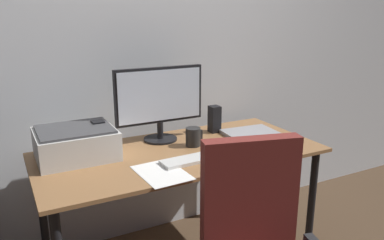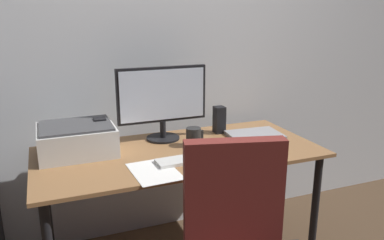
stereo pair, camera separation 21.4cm
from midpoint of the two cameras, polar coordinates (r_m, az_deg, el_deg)
name	(u,v)px [view 1 (the left image)]	position (r m, az deg, el deg)	size (l,w,h in m)	color
back_wall	(143,42)	(2.51, -9.77, 11.38)	(6.40, 0.10, 2.60)	silver
desk	(180,165)	(2.17, -4.58, -6.67)	(1.56, 0.73, 0.74)	olive
monitor	(160,99)	(2.26, -7.55, 3.05)	(0.54, 0.20, 0.44)	black
keyboard	(189,160)	(1.98, -3.62, -6.04)	(0.29, 0.11, 0.02)	silver
mouse	(228,151)	(2.08, 2.43, -4.64)	(0.06, 0.10, 0.03)	black
coffee_mug	(193,137)	(2.19, -2.61, -2.56)	(0.10, 0.09, 0.11)	black
laptop	(250,133)	(2.41, 6.15, -1.98)	(0.32, 0.23, 0.02)	#99999E
speaker_left	(99,136)	(2.20, -16.43, -2.30)	(0.06, 0.07, 0.17)	black
speaker_right	(214,119)	(2.44, 0.86, 0.11)	(0.06, 0.07, 0.17)	black
printer	(76,143)	(2.13, -19.67, -3.28)	(0.40, 0.34, 0.16)	silver
paper_sheet	(162,173)	(1.86, -7.84, -7.84)	(0.21, 0.30, 0.00)	white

